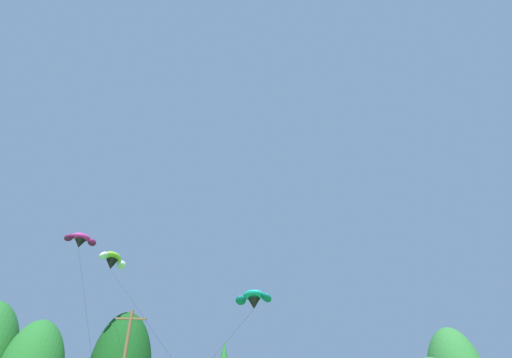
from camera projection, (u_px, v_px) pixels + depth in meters
parafoil_kite_high_teal at (254, 299)px, 33.86m from camera, size 8.88×9.33×12.52m
parafoil_kite_mid_lime_white at (112, 261)px, 41.53m from camera, size 14.71×18.11×18.34m
parafoil_kite_far_magenta at (80, 241)px, 36.61m from camera, size 9.14×9.81×17.59m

